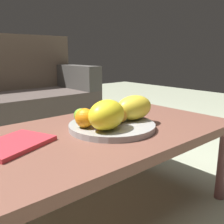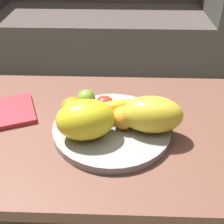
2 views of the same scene
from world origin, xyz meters
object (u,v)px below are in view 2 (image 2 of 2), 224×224
(coffee_table, at_px, (100,136))
(banana_bunch, at_px, (115,113))
(orange_left, at_px, (73,109))
(apple_front, at_px, (104,106))
(melon_large_front, at_px, (85,120))
(couch, at_px, (102,22))
(orange_front, at_px, (123,118))
(apple_left, at_px, (86,98))
(fruit_bowl, at_px, (112,128))
(melon_smaller_beside, at_px, (152,114))

(coffee_table, height_order, banana_bunch, banana_bunch)
(orange_left, relative_size, apple_front, 1.21)
(coffee_table, height_order, melon_large_front, melon_large_front)
(couch, xyz_separation_m, orange_front, (0.15, -1.39, 0.17))
(melon_large_front, relative_size, apple_left, 2.76)
(couch, bearing_deg, banana_bunch, -84.56)
(orange_left, xyz_separation_m, apple_left, (0.03, 0.08, -0.01))
(orange_front, relative_size, apple_left, 1.18)
(melon_large_front, relative_size, orange_front, 2.34)
(coffee_table, height_order, apple_front, apple_front)
(fruit_bowl, xyz_separation_m, apple_left, (-0.09, 0.10, 0.04))
(apple_front, xyz_separation_m, banana_bunch, (0.04, -0.03, -0.01))
(melon_large_front, height_order, banana_bunch, melon_large_front)
(fruit_bowl, distance_m, apple_front, 0.08)
(fruit_bowl, distance_m, melon_large_front, 0.12)
(melon_smaller_beside, height_order, banana_bunch, melon_smaller_beside)
(melon_large_front, relative_size, melon_smaller_beside, 0.92)
(coffee_table, relative_size, orange_front, 16.29)
(couch, height_order, melon_smaller_beside, couch)
(melon_smaller_beside, relative_size, apple_front, 2.82)
(melon_large_front, xyz_separation_m, banana_bunch, (0.08, 0.08, -0.03))
(couch, height_order, fruit_bowl, couch)
(coffee_table, xyz_separation_m, apple_front, (0.02, 0.03, 0.10))
(melon_smaller_beside, height_order, apple_front, melon_smaller_beside)
(melon_large_front, xyz_separation_m, melon_smaller_beside, (0.19, 0.04, -0.00))
(orange_front, xyz_separation_m, apple_left, (-0.12, 0.11, -0.01))
(melon_smaller_beside, distance_m, orange_front, 0.09)
(apple_front, bearing_deg, apple_left, 145.46)
(fruit_bowl, bearing_deg, melon_large_front, -144.02)
(melon_large_front, distance_m, orange_left, 0.10)
(fruit_bowl, distance_m, orange_front, 0.06)
(couch, xyz_separation_m, apple_left, (0.03, -1.28, 0.16))
(orange_front, relative_size, banana_bunch, 0.45)
(fruit_bowl, relative_size, melon_smaller_beside, 2.01)
(couch, relative_size, melon_smaller_beside, 9.20)
(fruit_bowl, xyz_separation_m, orange_front, (0.03, -0.01, 0.05))
(melon_large_front, distance_m, apple_front, 0.13)
(orange_left, bearing_deg, orange_front, -13.00)
(fruit_bowl, distance_m, apple_left, 0.14)
(couch, bearing_deg, coffee_table, -86.73)
(melon_large_front, bearing_deg, orange_left, 121.13)
(fruit_bowl, bearing_deg, couch, 94.95)
(apple_left, xyz_separation_m, banana_bunch, (0.10, -0.08, -0.00))
(coffee_table, distance_m, fruit_bowl, 0.07)
(coffee_table, bearing_deg, apple_left, 121.99)
(melon_smaller_beside, relative_size, banana_bunch, 1.15)
(coffee_table, bearing_deg, melon_large_front, -111.97)
(melon_smaller_beside, relative_size, orange_left, 2.33)
(orange_front, bearing_deg, melon_smaller_beside, -4.33)
(melon_smaller_beside, relative_size, orange_front, 2.55)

